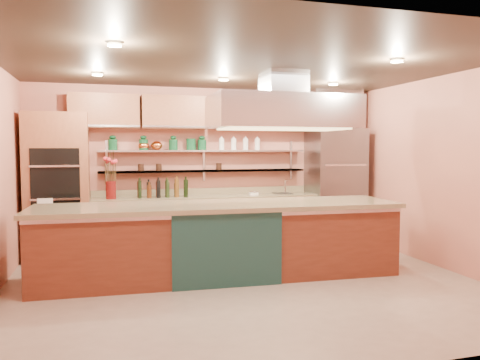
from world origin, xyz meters
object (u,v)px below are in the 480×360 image
object	(u,v)px
island	(220,240)
flower_vase	(111,190)
refrigerator	(335,186)
green_canister	(191,144)
kitchen_scale	(254,192)
copper_kettle	(157,146)

from	to	relation	value
island	flower_vase	world-z (taller)	flower_vase
refrigerator	island	size ratio (longest dim) A/B	0.44
island	green_canister	world-z (taller)	green_canister
refrigerator	green_canister	xyz separation A→B (m)	(-2.64, 0.23, 0.76)
kitchen_scale	green_canister	distance (m)	1.38
refrigerator	kitchen_scale	size ratio (longest dim) A/B	14.65
refrigerator	copper_kettle	world-z (taller)	refrigerator
flower_vase	island	bearing A→B (deg)	-50.12
flower_vase	copper_kettle	bearing A→B (deg)	16.11
kitchen_scale	green_canister	size ratio (longest dim) A/B	0.74
flower_vase	copper_kettle	world-z (taller)	copper_kettle
island	kitchen_scale	world-z (taller)	kitchen_scale
flower_vase	green_canister	bearing A→B (deg)	9.25
refrigerator	copper_kettle	xyz separation A→B (m)	(-3.23, 0.23, 0.74)
copper_kettle	refrigerator	bearing A→B (deg)	-4.07
refrigerator	green_canister	size ratio (longest dim) A/B	10.79
flower_vase	green_canister	size ratio (longest dim) A/B	1.48
island	copper_kettle	world-z (taller)	copper_kettle
island	copper_kettle	xyz separation A→B (m)	(-0.65, 1.91, 1.29)
island	copper_kettle	distance (m)	2.39
island	kitchen_scale	distance (m)	2.02
kitchen_scale	copper_kettle	bearing A→B (deg)	150.13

